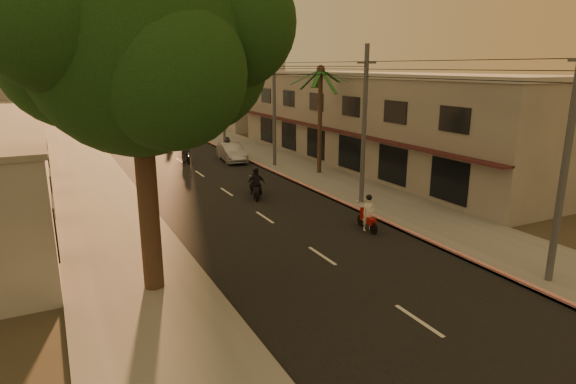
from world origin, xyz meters
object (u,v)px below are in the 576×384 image
object	(u,v)px
broadleaf_tree	(148,44)
parked_car	(232,152)
scooter_mid_a	(256,181)
palm_tree	(321,76)
scooter_red	(368,215)
scooter_far_a	(186,154)
scooter_mid_b	(256,184)
scooter_far_b	(228,148)
scooter_far_c	(171,136)

from	to	relation	value
broadleaf_tree	parked_car	xyz separation A→B (m)	(10.50, 21.46, -7.71)
parked_car	scooter_mid_a	bearing A→B (deg)	-97.34
palm_tree	scooter_red	world-z (taller)	palm_tree
scooter_far_a	parked_car	bearing A→B (deg)	-15.65
broadleaf_tree	scooter_mid_b	world-z (taller)	broadleaf_tree
palm_tree	scooter_mid_b	size ratio (longest dim) A/B	4.17
scooter_far_a	scooter_mid_a	bearing A→B (deg)	-85.95
broadleaf_tree	scooter_red	distance (m)	12.96
scooter_mid_a	parked_car	world-z (taller)	scooter_mid_a
scooter_far_a	parked_car	distance (m)	3.79
scooter_far_b	parked_car	xyz separation A→B (m)	(-0.31, -1.89, -0.09)
scooter_mid_b	broadleaf_tree	bearing A→B (deg)	-108.86
scooter_mid_a	scooter_mid_b	distance (m)	1.27
scooter_far_a	broadleaf_tree	bearing A→B (deg)	-109.72
scooter_far_b	broadleaf_tree	bearing A→B (deg)	-89.82
broadleaf_tree	parked_car	size ratio (longest dim) A/B	2.55
scooter_far_b	parked_car	bearing A→B (deg)	-74.38
scooter_mid_b	palm_tree	bearing A→B (deg)	51.79
scooter_far_c	palm_tree	bearing A→B (deg)	-89.36
palm_tree	scooter_far_b	bearing A→B (deg)	111.79
scooter_far_c	scooter_far_b	bearing A→B (deg)	-92.52
palm_tree	scooter_far_a	size ratio (longest dim) A/B	4.51
palm_tree	parked_car	distance (m)	10.75
broadleaf_tree	scooter_far_b	world-z (taller)	broadleaf_tree
scooter_far_a	scooter_far_c	distance (m)	10.86
scooter_mid_b	scooter_far_c	size ratio (longest dim) A/B	1.00
palm_tree	scooter_red	distance (m)	14.34
scooter_mid_b	scooter_far_a	xyz separation A→B (m)	(-0.91, 12.73, -0.09)
scooter_mid_a	scooter_far_a	size ratio (longest dim) A/B	0.97
broadleaf_tree	scooter_far_b	distance (m)	26.84
broadleaf_tree	scooter_red	size ratio (longest dim) A/B	6.53
scooter_far_a	scooter_far_b	distance (m)	4.15
scooter_mid_b	scooter_far_a	distance (m)	12.76
scooter_mid_a	scooter_far_b	xyz separation A→B (m)	(2.63, 12.61, 0.07)
palm_tree	scooter_far_c	world-z (taller)	palm_tree
scooter_red	scooter_mid_b	xyz separation A→B (m)	(-2.59, 7.84, 0.09)
scooter_far_c	scooter_mid_b	bearing A→B (deg)	-109.02
scooter_mid_b	scooter_far_b	distance (m)	14.12
palm_tree	scooter_far_c	distance (m)	21.24
scooter_mid_a	scooter_far_c	bearing A→B (deg)	89.28
parked_car	scooter_red	bearing A→B (deg)	-85.70
broadleaf_tree	scooter_far_b	xyz separation A→B (m)	(10.81, 23.35, -7.63)
palm_tree	parked_car	xyz separation A→B (m)	(-4.11, 7.60, -6.39)
scooter_mid_a	palm_tree	bearing A→B (deg)	24.91
scooter_mid_b	scooter_mid_a	bearing A→B (deg)	88.08
scooter_red	parked_car	size ratio (longest dim) A/B	0.39
scooter_mid_a	scooter_mid_b	world-z (taller)	scooter_mid_b
scooter_mid_a	parked_car	bearing A→B (deg)	76.89
scooter_far_b	scooter_far_c	size ratio (longest dim) A/B	0.93
scooter_far_b	parked_car	distance (m)	1.92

